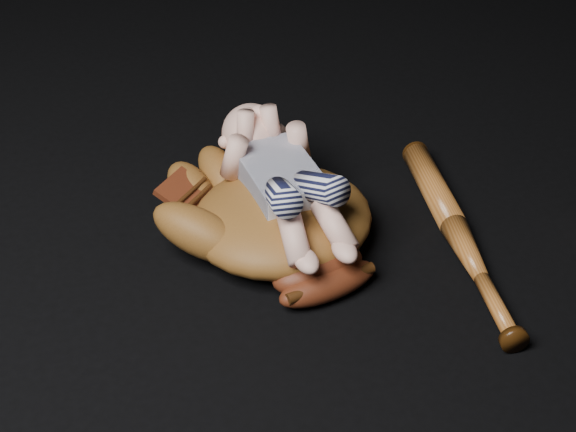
% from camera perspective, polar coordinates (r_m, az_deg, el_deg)
% --- Properties ---
extents(baseball_glove, '(0.44, 0.47, 0.13)m').
position_cam_1_polar(baseball_glove, '(1.37, -0.42, 0.27)').
color(baseball_glove, brown).
rests_on(baseball_glove, ground).
extents(newborn_baby, '(0.20, 0.38, 0.15)m').
position_cam_1_polar(newborn_baby, '(1.34, -0.07, 2.44)').
color(newborn_baby, '#F2B29C').
rests_on(newborn_baby, baseball_glove).
extents(baseball_bat, '(0.10, 0.48, 0.04)m').
position_cam_1_polar(baseball_bat, '(1.41, 11.01, -1.29)').
color(baseball_bat, '#9B521E').
rests_on(baseball_bat, ground).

